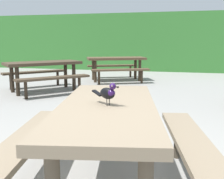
{
  "coord_description": "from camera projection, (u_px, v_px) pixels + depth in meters",
  "views": [
    {
      "loc": [
        0.51,
        -1.91,
        1.24
      ],
      "look_at": [
        -0.01,
        0.21,
        0.84
      ],
      "focal_mm": 42.79,
      "sensor_mm": 36.0,
      "label": 1
    }
  ],
  "objects": [
    {
      "name": "hedge_wall",
      "position": [
        166.0,
        42.0,
        11.32
      ],
      "size": [
        28.0,
        1.21,
        2.4
      ],
      "primitive_type": "cube",
      "color": "#387A33",
      "rests_on": "ground"
    },
    {
      "name": "picnic_table_foreground",
      "position": [
        108.0,
        125.0,
        2.19
      ],
      "size": [
        1.97,
        1.99,
        0.74
      ],
      "color": "#84725B",
      "rests_on": "ground"
    },
    {
      "name": "bird_grackle",
      "position": [
        108.0,
        93.0,
        2.07
      ],
      "size": [
        0.26,
        0.17,
        0.18
      ],
      "color": "black",
      "rests_on": "picnic_table_foreground"
    },
    {
      "name": "picnic_table_mid_left",
      "position": [
        43.0,
        69.0,
        6.63
      ],
      "size": [
        2.4,
        2.4,
        0.74
      ],
      "color": "#473828",
      "rests_on": "ground"
    },
    {
      "name": "picnic_table_mid_right",
      "position": [
        116.0,
        63.0,
        8.45
      ],
      "size": [
        2.24,
        2.23,
        0.74
      ],
      "color": "brown",
      "rests_on": "ground"
    }
  ]
}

